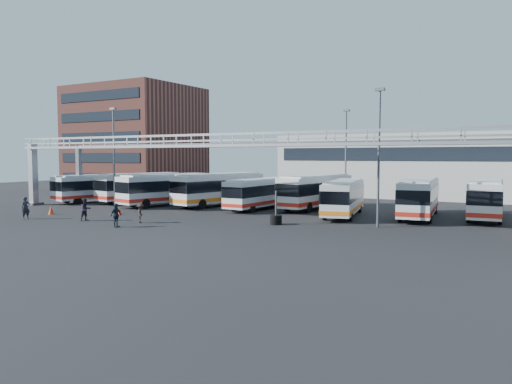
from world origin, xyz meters
The scene contains 23 objects.
ground centered at (0.00, 0.00, 0.00)m, with size 140.00×140.00×0.00m, color black.
gantry centered at (0.00, 5.87, 5.51)m, with size 51.40×5.15×7.10m.
apartment_building centered at (-34.00, 30.00, 8.00)m, with size 18.00×15.00×16.00m, color brown.
warehouse centered at (12.00, 38.00, 4.00)m, with size 42.00×14.00×8.00m, color #9E9E99.
light_pole_left centered at (-16.00, 8.00, 5.73)m, with size 0.70×0.35×10.21m.
light_pole_mid centered at (12.00, 7.00, 5.73)m, with size 0.70×0.35×10.21m.
light_pole_back centered at (4.00, 22.00, 5.73)m, with size 0.70×0.35×10.21m.
bus_0 centered at (-22.02, 11.12, 1.73)m, with size 3.83×10.54×3.13m.
bus_1 centered at (-17.41, 13.37, 1.82)m, with size 4.10×11.08×3.29m.
bus_2 centered at (-12.32, 11.83, 1.85)m, with size 4.78×11.30×3.35m.
bus_3 centered at (-7.04, 14.11, 1.91)m, with size 4.69×11.64×3.45m.
bus_4 centered at (-1.71, 13.50, 1.68)m, with size 2.65×10.07×3.04m.
bus_5 centered at (2.98, 16.44, 1.87)m, with size 3.56×11.31×3.38m.
bus_6 centered at (7.43, 12.21, 1.73)m, with size 4.47×10.58×3.13m.
bus_7 centered at (13.39, 14.37, 1.85)m, with size 3.88×11.21×3.34m.
bus_8 centered at (18.39, 16.52, 1.83)m, with size 3.29×11.02×3.30m.
pedestrian_a centered at (-14.78, -3.13, 0.94)m, with size 0.68×0.45×1.87m, color black.
pedestrian_b centered at (-9.61, -1.36, 0.92)m, with size 0.90×0.70×1.84m, color #261F2B.
pedestrian_c centered at (-4.82, -0.09, 0.77)m, with size 0.99×0.57×1.54m, color black.
pedestrian_d centered at (-4.72, -2.79, 0.89)m, with size 1.05×0.44×1.79m, color black.
cone_left centered at (-15.95, 0.20, 0.39)m, with size 0.49×0.49×0.78m, color red.
cone_right centered at (-10.50, 3.23, 0.31)m, with size 0.39×0.39×0.62m, color red.
tire_stack centered at (4.80, 4.50, 0.44)m, with size 0.91×0.91×2.60m.
Camera 1 is at (22.64, -29.21, 5.29)m, focal length 35.00 mm.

